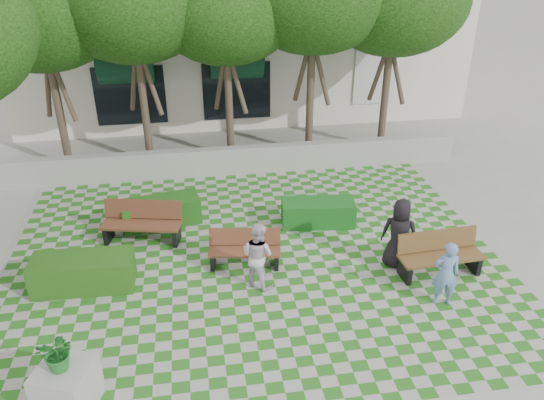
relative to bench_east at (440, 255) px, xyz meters
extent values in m
plane|color=gray|center=(-4.21, 0.14, -0.50)|extent=(90.00, 90.00, 0.00)
plane|color=#2B721E|center=(-4.21, 1.14, -0.49)|extent=(12.00, 12.00, 0.00)
cube|color=#9E9B93|center=(-4.21, 6.34, -0.05)|extent=(15.00, 0.36, 0.90)
cube|color=brown|center=(0.00, -0.08, -0.01)|extent=(2.01, 0.72, 0.07)
cube|color=brown|center=(-0.01, 0.20, 0.29)|extent=(1.98, 0.25, 0.50)
cube|color=black|center=(-0.87, -0.13, -0.26)|extent=(0.14, 0.55, 0.48)
cube|color=black|center=(0.88, -0.03, -0.26)|extent=(0.14, 0.55, 0.48)
cube|color=brown|center=(-4.49, 0.98, -0.07)|extent=(1.78, 0.78, 0.06)
cube|color=brown|center=(-4.45, 1.22, 0.19)|extent=(1.72, 0.38, 0.43)
cube|color=black|center=(-5.24, 1.09, -0.29)|extent=(0.17, 0.49, 0.42)
cube|color=black|center=(-3.73, 0.86, -0.29)|extent=(0.17, 0.49, 0.42)
cube|color=#57301D|center=(-6.98, 2.50, 0.00)|extent=(2.10, 1.03, 0.07)
cube|color=#57301D|center=(-6.92, 2.79, 0.30)|extent=(2.00, 0.57, 0.51)
cube|color=black|center=(-7.85, 2.69, -0.25)|extent=(0.23, 0.57, 0.49)
cube|color=black|center=(-6.11, 2.31, -0.25)|extent=(0.23, 0.57, 0.49)
cube|color=#16531A|center=(-2.27, 2.68, -0.16)|extent=(2.04, 1.00, 0.69)
cube|color=#194B14|center=(-6.52, 3.37, -0.13)|extent=(2.21, 1.22, 0.73)
cube|color=#1F4B14|center=(-8.18, 0.75, -0.11)|extent=(2.26, 0.98, 0.78)
cube|color=#9E9B93|center=(-7.92, -2.69, -0.07)|extent=(1.11, 1.11, 0.87)
imported|color=#216C26|center=(-7.92, -2.69, 0.71)|extent=(0.75, 0.71, 0.68)
imported|color=#6B8EC3|center=(-0.40, -1.08, 0.28)|extent=(0.63, 0.47, 1.55)
imported|color=black|center=(-0.85, 0.48, 0.38)|extent=(1.02, 0.89, 1.76)
imported|color=silver|center=(-4.27, 0.21, 0.30)|extent=(0.99, 0.98, 1.61)
cylinder|color=#47382B|center=(-9.71, 7.74, 1.32)|extent=(0.26, 0.26, 3.64)
ellipsoid|color=#1E4C11|center=(-9.71, 7.74, 4.57)|extent=(4.80, 4.80, 3.60)
cylinder|color=#47382B|center=(-7.01, 7.74, 1.40)|extent=(0.26, 0.26, 3.81)
ellipsoid|color=#1E4C11|center=(-7.01, 7.74, 4.80)|extent=(5.00, 5.00, 3.75)
cylinder|color=#47382B|center=(-4.21, 7.74, 1.29)|extent=(0.26, 0.26, 3.58)
ellipsoid|color=#1E4C11|center=(-4.21, 7.74, 4.49)|extent=(4.60, 4.60, 3.45)
cylinder|color=#47382B|center=(-1.41, 7.74, 1.46)|extent=(0.26, 0.26, 3.92)
cylinder|color=#47382B|center=(1.29, 7.74, 1.35)|extent=(0.26, 0.26, 3.70)
cube|color=silver|center=(-3.21, 14.34, 2.00)|extent=(18.00, 8.00, 5.00)
cube|color=black|center=(1.79, 10.32, 1.70)|extent=(1.40, 0.10, 2.40)
cylinder|color=#103D26|center=(-7.71, 10.32, 2.50)|extent=(3.00, 1.80, 1.80)
cube|color=black|center=(-7.71, 10.32, 1.10)|extent=(2.60, 0.08, 2.20)
cylinder|color=#103D26|center=(-3.71, 10.32, 2.50)|extent=(3.00, 1.80, 1.80)
cube|color=black|center=(-3.71, 10.32, 1.10)|extent=(2.60, 0.08, 2.20)
camera|label=1|loc=(-5.50, -9.59, 6.95)|focal=35.00mm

